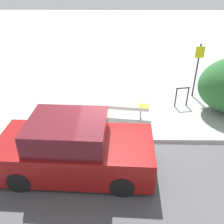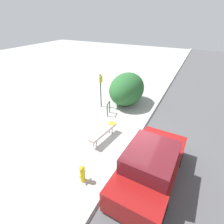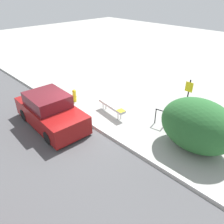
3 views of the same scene
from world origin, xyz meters
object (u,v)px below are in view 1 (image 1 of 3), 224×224
(fire_hydrant, at_px, (50,115))
(parked_car_near, at_px, (74,149))
(bike_rack, at_px, (182,95))
(bench, at_px, (123,106))
(sign_post, at_px, (197,66))

(fire_hydrant, relative_size, parked_car_near, 0.18)
(bike_rack, distance_m, fire_hydrant, 5.18)
(bench, xyz_separation_m, bike_rack, (2.38, 0.97, 0.01))
(bike_rack, relative_size, parked_car_near, 0.20)
(bench, distance_m, fire_hydrant, 2.64)
(bench, bearing_deg, sign_post, 38.96)
(fire_hydrant, bearing_deg, parked_car_near, -62.11)
(parked_car_near, bearing_deg, sign_post, 48.85)
(bike_rack, relative_size, fire_hydrant, 1.08)
(sign_post, height_order, parked_car_near, sign_post)
(bench, height_order, bike_rack, bike_rack)
(bench, xyz_separation_m, fire_hydrant, (-2.58, -0.54, -0.08))
(bench, bearing_deg, fire_hydrant, -160.83)
(bike_rack, relative_size, sign_post, 0.36)
(bench, relative_size, fire_hydrant, 2.51)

